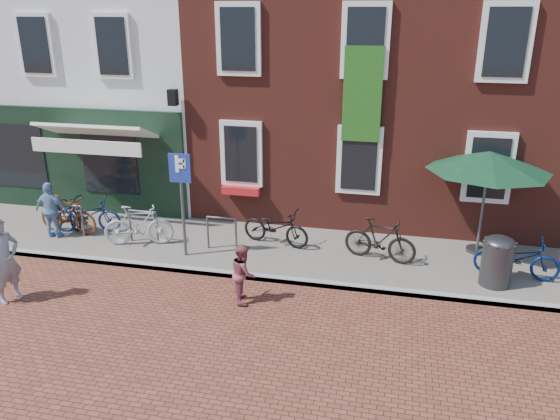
% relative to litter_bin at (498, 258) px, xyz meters
% --- Properties ---
extents(ground, '(80.00, 80.00, 0.00)m').
position_rel_litter_bin_xyz_m(ground, '(-6.56, -0.76, -0.69)').
color(ground, brown).
extents(sidewalk, '(24.00, 3.00, 0.10)m').
position_rel_litter_bin_xyz_m(sidewalk, '(-5.56, 0.74, -0.64)').
color(sidewalk, slate).
rests_on(sidewalk, ground).
extents(building_stucco, '(8.00, 8.00, 9.00)m').
position_rel_litter_bin_xyz_m(building_stucco, '(-11.56, 6.24, 3.81)').
color(building_stucco, silver).
rests_on(building_stucco, ground).
extents(building_brick_mid, '(6.00, 8.00, 10.00)m').
position_rel_litter_bin_xyz_m(building_brick_mid, '(-4.56, 6.24, 4.31)').
color(building_brick_mid, maroon).
rests_on(building_brick_mid, ground).
extents(building_brick_right, '(6.00, 8.00, 10.00)m').
position_rel_litter_bin_xyz_m(building_brick_right, '(1.44, 6.24, 4.31)').
color(building_brick_right, maroon).
rests_on(building_brick_right, ground).
extents(litter_bin, '(0.62, 0.62, 1.14)m').
position_rel_litter_bin_xyz_m(litter_bin, '(0.00, 0.00, 0.00)').
color(litter_bin, '#343335').
rests_on(litter_bin, sidewalk).
extents(parking_sign, '(0.50, 0.08, 2.43)m').
position_rel_litter_bin_xyz_m(parking_sign, '(-6.80, -0.06, 1.07)').
color(parking_sign, '#4C4C4F').
rests_on(parking_sign, sidewalk).
extents(parasol, '(2.74, 2.74, 2.53)m').
position_rel_litter_bin_xyz_m(parasol, '(-0.16, 1.64, 1.70)').
color(parasol, '#4C4C4F').
rests_on(parasol, sidewalk).
extents(woman, '(0.60, 0.74, 1.75)m').
position_rel_litter_bin_xyz_m(woman, '(-9.49, -2.59, 0.18)').
color(woman, gray).
rests_on(woman, ground).
extents(boy, '(0.63, 0.71, 1.21)m').
position_rel_litter_bin_xyz_m(boy, '(-4.94, -1.60, -0.09)').
color(boy, '#8D3E48').
rests_on(boy, ground).
extents(cafe_person, '(0.84, 0.35, 1.43)m').
position_rel_litter_bin_xyz_m(cafe_person, '(-10.41, 0.24, 0.12)').
color(cafe_person, '#7299BC').
rests_on(cafe_person, sidewalk).
extents(bicycle_0, '(1.77, 1.40, 0.90)m').
position_rel_litter_bin_xyz_m(bicycle_0, '(-10.57, 1.00, -0.14)').
color(bicycle_0, black).
rests_on(bicycle_0, sidewalk).
extents(bicycle_1, '(1.69, 0.62, 1.00)m').
position_rel_litter_bin_xyz_m(bicycle_1, '(-10.20, 0.56, -0.09)').
color(bicycle_1, '#572814').
rests_on(bicycle_1, sidewalk).
extents(bicycle_2, '(1.80, 0.97, 0.90)m').
position_rel_litter_bin_xyz_m(bicycle_2, '(-9.78, 0.75, -0.14)').
color(bicycle_2, navy).
rests_on(bicycle_2, sidewalk).
extents(bicycle_3, '(1.72, 0.90, 1.00)m').
position_rel_litter_bin_xyz_m(bicycle_3, '(-8.11, 0.28, -0.09)').
color(bicycle_3, '#9D9D9F').
rests_on(bicycle_3, sidewalk).
extents(bicycle_4, '(1.80, 0.97, 0.90)m').
position_rel_litter_bin_xyz_m(bicycle_4, '(-4.89, 1.02, -0.14)').
color(bicycle_4, black).
rests_on(bicycle_4, sidewalk).
extents(bicycle_5, '(1.72, 0.85, 1.00)m').
position_rel_litter_bin_xyz_m(bicycle_5, '(-2.40, 0.67, -0.09)').
color(bicycle_5, black).
rests_on(bicycle_5, sidewalk).
extents(bicycle_6, '(1.77, 0.80, 0.90)m').
position_rel_litter_bin_xyz_m(bicycle_6, '(0.47, 0.45, -0.14)').
color(bicycle_6, '#051945').
rests_on(bicycle_6, sidewalk).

